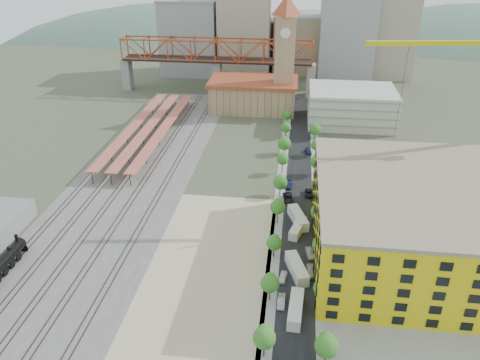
# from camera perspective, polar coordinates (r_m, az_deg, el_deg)

# --- Properties ---
(ground) EXTENTS (400.00, 400.00, 0.00)m
(ground) POSITION_cam_1_polar(r_m,az_deg,el_deg) (134.82, 0.30, -2.65)
(ground) COLOR #474C38
(ground) RESTS_ON ground
(ballast_strip) EXTENTS (36.00, 165.00, 0.06)m
(ballast_strip) POSITION_cam_1_polar(r_m,az_deg,el_deg) (157.52, -12.05, 1.41)
(ballast_strip) COLOR #605E59
(ballast_strip) RESTS_ON ground
(dirt_lot) EXTENTS (28.00, 67.00, 0.06)m
(dirt_lot) POSITION_cam_1_polar(r_m,az_deg,el_deg) (109.53, -3.81, -10.75)
(dirt_lot) COLOR tan
(dirt_lot) RESTS_ON ground
(street_asphalt) EXTENTS (12.00, 170.00, 0.06)m
(street_asphalt) POSITION_cam_1_polar(r_m,az_deg,el_deg) (147.27, 7.19, -0.09)
(street_asphalt) COLOR black
(street_asphalt) RESTS_ON ground
(sidewalk_west) EXTENTS (3.00, 170.00, 0.04)m
(sidewalk_west) POSITION_cam_1_polar(r_m,az_deg,el_deg) (147.29, 5.05, 0.02)
(sidewalk_west) COLOR gray
(sidewalk_west) RESTS_ON ground
(sidewalk_east) EXTENTS (3.00, 170.00, 0.04)m
(sidewalk_east) POSITION_cam_1_polar(r_m,az_deg,el_deg) (147.46, 9.32, -0.22)
(sidewalk_east) COLOR gray
(sidewalk_east) RESTS_ON ground
(construction_pad) EXTENTS (50.00, 90.00, 0.06)m
(construction_pad) POSITION_cam_1_polar(r_m,az_deg,el_deg) (121.39, 20.93, -8.50)
(construction_pad) COLOR gray
(construction_pad) RESTS_ON ground
(rail_tracks) EXTENTS (26.56, 160.00, 0.18)m
(rail_tracks) POSITION_cam_1_polar(r_m,az_deg,el_deg) (158.04, -12.67, 1.48)
(rail_tracks) COLOR #382B23
(rail_tracks) RESTS_ON ground
(platform_canopies) EXTENTS (16.00, 80.00, 4.12)m
(platform_canopies) POSITION_cam_1_polar(r_m,az_deg,el_deg) (181.38, -11.02, 6.42)
(platform_canopies) COLOR #CD694F
(platform_canopies) RESTS_ON ground
(station_hall) EXTENTS (38.00, 24.00, 13.10)m
(station_hall) POSITION_cam_1_polar(r_m,az_deg,el_deg) (207.81, 1.64, 10.41)
(station_hall) COLOR tan
(station_hall) RESTS_ON ground
(clock_tower) EXTENTS (12.00, 12.00, 52.00)m
(clock_tower) POSITION_cam_1_polar(r_m,az_deg,el_deg) (199.69, 5.53, 16.12)
(clock_tower) COLOR tan
(clock_tower) RESTS_ON ground
(parking_garage) EXTENTS (34.00, 26.00, 14.00)m
(parking_garage) POSITION_cam_1_polar(r_m,az_deg,el_deg) (196.71, 13.40, 8.78)
(parking_garage) COLOR silver
(parking_garage) RESTS_ON ground
(truss_bridge) EXTENTS (94.00, 9.60, 25.60)m
(truss_bridge) POSITION_cam_1_polar(r_m,az_deg,el_deg) (229.39, -2.89, 15.18)
(truss_bridge) COLOR gray
(truss_bridge) RESTS_ON ground
(construction_building) EXTENTS (44.60, 50.60, 18.80)m
(construction_building) POSITION_cam_1_polar(r_m,az_deg,el_deg) (115.65, 20.26, -4.69)
(construction_building) COLOR yellow
(construction_building) RESTS_ON ground
(street_trees) EXTENTS (15.40, 124.40, 8.00)m
(street_trees) POSITION_cam_1_polar(r_m,az_deg,el_deg) (138.48, 7.13, -2.01)
(street_trees) COLOR #286B20
(street_trees) RESTS_ON ground
(skyline) EXTENTS (133.00, 46.00, 60.00)m
(skyline) POSITION_cam_1_polar(r_m,az_deg,el_deg) (262.03, 5.89, 17.50)
(skyline) COLOR #9EA0A3
(skyline) RESTS_ON ground
(distant_hills) EXTENTS (647.00, 264.00, 227.00)m
(distant_hills) POSITION_cam_1_polar(r_m,az_deg,el_deg) (404.83, 11.12, 5.65)
(distant_hills) COLOR #4C6B59
(distant_hills) RESTS_ON ground
(site_trailer_a) EXTENTS (3.31, 10.25, 2.76)m
(site_trailer_a) POSITION_cam_1_polar(r_m,az_deg,el_deg) (98.01, 6.80, -15.35)
(site_trailer_a) COLOR silver
(site_trailer_a) RESTS_ON ground
(site_trailer_b) EXTENTS (5.74, 10.58, 2.80)m
(site_trailer_b) POSITION_cam_1_polar(r_m,az_deg,el_deg) (107.93, 6.93, -10.66)
(site_trailer_b) COLOR silver
(site_trailer_b) RESTS_ON ground
(site_trailer_c) EXTENTS (4.69, 9.26, 2.45)m
(site_trailer_c) POSITION_cam_1_polar(r_m,az_deg,el_deg) (121.57, 7.05, -5.90)
(site_trailer_c) COLOR silver
(site_trailer_c) RESTS_ON ground
(site_trailer_d) EXTENTS (5.94, 10.64, 2.82)m
(site_trailer_d) POSITION_cam_1_polar(r_m,az_deg,el_deg) (125.59, 7.09, -4.61)
(site_trailer_d) COLOR silver
(site_trailer_d) RESTS_ON ground
(car_0) EXTENTS (2.21, 4.20, 1.36)m
(car_0) POSITION_cam_1_polar(r_m,az_deg,el_deg) (106.32, 5.23, -11.73)
(car_0) COLOR silver
(car_0) RESTS_ON ground
(car_1) EXTENTS (1.64, 4.56, 1.50)m
(car_1) POSITION_cam_1_polar(r_m,az_deg,el_deg) (100.32, 5.04, -14.52)
(car_1) COLOR #9D9DA2
(car_1) RESTS_ON ground
(car_2) EXTENTS (3.37, 6.04, 1.60)m
(car_2) POSITION_cam_1_polar(r_m,az_deg,el_deg) (135.79, 5.87, -2.18)
(car_2) COLOR black
(car_2) RESTS_ON ground
(car_3) EXTENTS (2.16, 4.89, 1.40)m
(car_3) POSITION_cam_1_polar(r_m,az_deg,el_deg) (143.06, 5.98, -0.60)
(car_3) COLOR navy
(car_3) RESTS_ON ground
(car_4) EXTENTS (1.95, 4.72, 1.60)m
(car_4) POSITION_cam_1_polar(r_m,az_deg,el_deg) (108.58, 8.52, -10.92)
(car_4) COLOR silver
(car_4) RESTS_ON ground
(car_5) EXTENTS (2.26, 4.61, 1.45)m
(car_5) POSITION_cam_1_polar(r_m,az_deg,el_deg) (114.11, 8.49, -8.81)
(car_5) COLOR gray
(car_5) RESTS_ON ground
(car_6) EXTENTS (2.32, 4.95, 1.37)m
(car_6) POSITION_cam_1_polar(r_m,az_deg,el_deg) (139.17, 8.39, -1.62)
(car_6) COLOR black
(car_6) RESTS_ON ground
(car_7) EXTENTS (2.63, 4.88, 1.34)m
(car_7) POSITION_cam_1_polar(r_m,az_deg,el_deg) (166.72, 8.32, 3.49)
(car_7) COLOR #1A264C
(car_7) RESTS_ON ground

